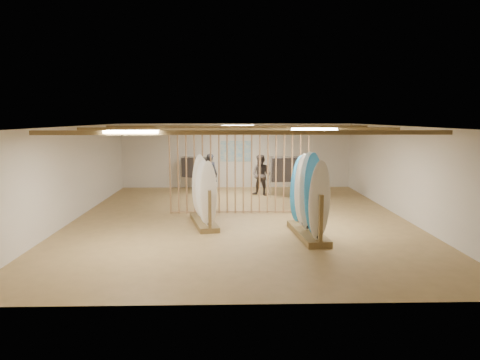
{
  "coord_description": "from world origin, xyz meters",
  "views": [
    {
      "loc": [
        -0.32,
        -12.68,
        3.05
      ],
      "look_at": [
        0.0,
        0.0,
        1.2
      ],
      "focal_mm": 32.0,
      "sensor_mm": 36.0,
      "label": 1
    }
  ],
  "objects_px": {
    "clothing_rack_b": "(289,170)",
    "shopper_b": "(261,173)",
    "rack_left": "(204,202)",
    "rack_right": "(308,209)",
    "clothing_rack_a": "(196,168)",
    "shopper_a": "(210,171)"
  },
  "relations": [
    {
      "from": "rack_left",
      "to": "rack_right",
      "type": "xyz_separation_m",
      "value": [
        2.76,
        -1.27,
        0.07
      ]
    },
    {
      "from": "rack_left",
      "to": "clothing_rack_b",
      "type": "height_order",
      "value": "rack_left"
    },
    {
      "from": "rack_left",
      "to": "rack_right",
      "type": "bearing_deg",
      "value": -37.35
    },
    {
      "from": "rack_right",
      "to": "shopper_a",
      "type": "distance_m",
      "value": 6.79
    },
    {
      "from": "clothing_rack_a",
      "to": "rack_right",
      "type": "bearing_deg",
      "value": -40.32
    },
    {
      "from": "shopper_a",
      "to": "shopper_b",
      "type": "distance_m",
      "value": 2.03
    },
    {
      "from": "rack_left",
      "to": "shopper_b",
      "type": "bearing_deg",
      "value": 54.06
    },
    {
      "from": "rack_right",
      "to": "shopper_a",
      "type": "bearing_deg",
      "value": 108.88
    },
    {
      "from": "shopper_a",
      "to": "shopper_b",
      "type": "height_order",
      "value": "shopper_a"
    },
    {
      "from": "clothing_rack_b",
      "to": "shopper_b",
      "type": "relative_size",
      "value": 0.88
    },
    {
      "from": "rack_right",
      "to": "clothing_rack_a",
      "type": "bearing_deg",
      "value": 109.72
    },
    {
      "from": "clothing_rack_a",
      "to": "clothing_rack_b",
      "type": "height_order",
      "value": "clothing_rack_b"
    },
    {
      "from": "clothing_rack_b",
      "to": "rack_right",
      "type": "bearing_deg",
      "value": -97.51
    },
    {
      "from": "rack_left",
      "to": "clothing_rack_a",
      "type": "height_order",
      "value": "rack_left"
    },
    {
      "from": "shopper_b",
      "to": "rack_left",
      "type": "bearing_deg",
      "value": -86.04
    },
    {
      "from": "rack_left",
      "to": "clothing_rack_a",
      "type": "xyz_separation_m",
      "value": [
        -0.67,
        6.07,
        0.28
      ]
    },
    {
      "from": "rack_left",
      "to": "shopper_a",
      "type": "relative_size",
      "value": 1.12
    },
    {
      "from": "clothing_rack_a",
      "to": "shopper_b",
      "type": "height_order",
      "value": "shopper_b"
    },
    {
      "from": "rack_right",
      "to": "clothing_rack_a",
      "type": "xyz_separation_m",
      "value": [
        -3.43,
        7.34,
        0.21
      ]
    },
    {
      "from": "rack_right",
      "to": "clothing_rack_a",
      "type": "distance_m",
      "value": 8.11
    },
    {
      "from": "rack_left",
      "to": "clothing_rack_a",
      "type": "relative_size",
      "value": 1.45
    },
    {
      "from": "shopper_b",
      "to": "clothing_rack_a",
      "type": "bearing_deg",
      "value": 178.87
    }
  ]
}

